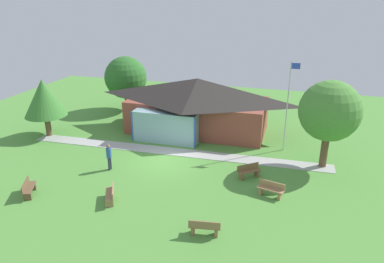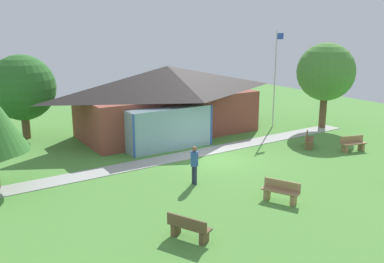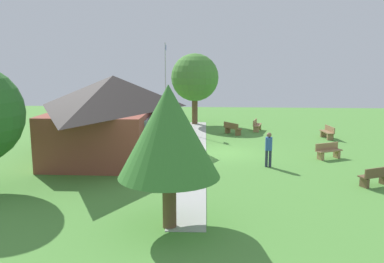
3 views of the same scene
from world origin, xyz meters
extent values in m
plane|color=#54933D|center=(0.00, 0.00, 0.00)|extent=(44.00, 44.00, 0.00)
cube|color=brown|center=(0.45, 6.30, 1.32)|extent=(10.95, 5.03, 2.64)
pyramid|color=#2D2826|center=(0.45, 6.30, 3.50)|extent=(11.95, 6.03, 1.72)
cube|color=#8CB2BF|center=(-1.19, 3.19, 1.19)|extent=(4.93, 1.20, 2.38)
cylinder|color=#3359B2|center=(-3.66, 2.59, 1.19)|extent=(0.12, 0.12, 2.38)
cylinder|color=#3359B2|center=(1.27, 2.59, 1.19)|extent=(0.12, 0.12, 2.38)
cube|color=#ADADA8|center=(0.00, 1.54, 0.01)|extent=(21.92, 1.87, 0.03)
cylinder|color=silver|center=(7.53, 4.14, 3.23)|extent=(0.08, 0.08, 6.47)
cube|color=blue|center=(7.83, 4.14, 6.12)|extent=(0.60, 0.02, 0.40)
cube|color=#9E7A51|center=(-1.15, -5.74, 0.45)|extent=(1.06, 1.54, 0.06)
cube|color=#9E7A51|center=(-0.90, -6.23, 0.20)|extent=(0.43, 0.32, 0.39)
cube|color=#9E7A51|center=(-1.39, -5.24, 0.20)|extent=(0.43, 0.32, 0.39)
cube|color=#9E7A51|center=(-0.98, -5.65, 0.66)|extent=(0.72, 1.37, 0.36)
cube|color=brown|center=(-5.80, -6.39, 0.45)|extent=(1.05, 1.54, 0.06)
cube|color=brown|center=(-6.04, -5.90, 0.20)|extent=(0.43, 0.32, 0.39)
cube|color=brown|center=(-5.56, -6.89, 0.20)|extent=(0.43, 0.32, 0.39)
cube|color=brown|center=(-5.97, -6.48, 0.66)|extent=(0.71, 1.37, 0.36)
cube|color=#9E7A51|center=(7.20, -2.74, 0.45)|extent=(1.56, 0.79, 0.06)
cube|color=#9E7A51|center=(7.74, -2.87, 0.20)|extent=(0.25, 0.43, 0.39)
cube|color=#9E7A51|center=(6.67, -2.60, 0.20)|extent=(0.25, 0.43, 0.39)
cube|color=#9E7A51|center=(7.25, -2.55, 0.66)|extent=(1.47, 0.42, 0.36)
cube|color=brown|center=(5.76, -0.87, 0.45)|extent=(1.44, 1.29, 0.06)
cube|color=brown|center=(6.18, -0.52, 0.20)|extent=(0.38, 0.41, 0.39)
cube|color=brown|center=(5.33, -1.22, 0.20)|extent=(0.38, 0.41, 0.39)
cube|color=brown|center=(5.64, -0.72, 0.66)|extent=(1.20, 1.00, 0.36)
cube|color=olive|center=(4.55, -7.12, 0.45)|extent=(1.55, 0.65, 0.06)
cube|color=olive|center=(4.01, -7.20, 0.20)|extent=(0.22, 0.42, 0.39)
cube|color=olive|center=(5.10, -7.05, 0.20)|extent=(0.22, 0.42, 0.39)
cube|color=olive|center=(4.58, -7.31, 0.66)|extent=(1.49, 0.28, 0.36)
cylinder|color=#2D3347|center=(-3.00, -2.37, 0.42)|extent=(0.14, 0.14, 0.85)
cylinder|color=#2D3347|center=(-3.00, -2.19, 0.42)|extent=(0.14, 0.14, 0.85)
cylinder|color=#3359A5|center=(-3.00, -2.28, 1.18)|extent=(0.34, 0.34, 0.65)
sphere|color=#846047|center=(-3.00, -2.28, 1.62)|extent=(0.24, 0.24, 0.24)
cylinder|color=brown|center=(-7.61, 9.88, 0.84)|extent=(0.48, 0.48, 1.68)
sphere|color=#2D6B28|center=(-7.61, 9.88, 3.17)|extent=(3.98, 3.98, 3.98)
cylinder|color=brown|center=(10.16, 2.09, 1.19)|extent=(0.47, 0.47, 2.37)
sphere|color=#4C8C38|center=(10.16, 2.09, 3.81)|extent=(3.84, 3.84, 3.84)
cylinder|color=brown|center=(-10.58, 1.79, 0.84)|extent=(0.44, 0.44, 1.68)
cone|color=#3D7F33|center=(-10.58, 1.79, 3.12)|extent=(3.20, 3.20, 2.88)
camera|label=1|loc=(8.06, -21.16, 10.68)|focal=34.28mm
camera|label=2|loc=(-12.55, -17.28, 6.88)|focal=39.93mm
camera|label=3|loc=(-22.76, 0.34, 5.33)|focal=37.96mm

